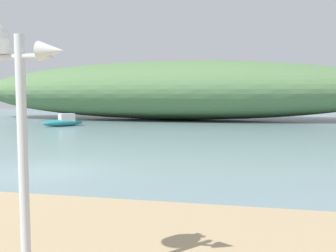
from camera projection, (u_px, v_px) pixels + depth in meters
The scene contains 4 objects.
ground_plane at pixel (44, 172), 13.39m from camera, with size 120.00×120.00×0.00m, color gray.
distant_hill at pixel (176, 90), 43.76m from camera, with size 50.70×14.86×6.92m, color #517547.
mast_structure at pixel (1, 68), 4.45m from camera, with size 1.26×0.53×3.49m.
motorboat_mid_channel at pixel (64, 122), 33.76m from camera, with size 3.42×3.54×1.15m.
Camera 1 is at (7.15, -12.00, 2.75)m, focal length 39.10 mm.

